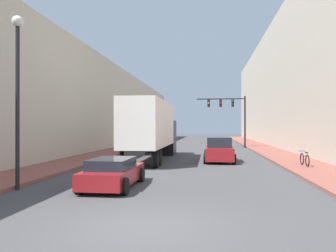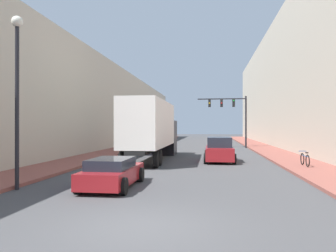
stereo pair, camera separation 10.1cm
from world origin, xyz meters
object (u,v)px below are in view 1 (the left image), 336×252
(traffic_signal_gantry, at_px, (232,111))
(semi_truck, at_px, (152,128))
(suv_car, at_px, (219,150))
(parked_bicycle, at_px, (305,159))
(street_lamp, at_px, (18,78))
(sedan_car, at_px, (113,173))

(traffic_signal_gantry, bearing_deg, semi_truck, -114.27)
(semi_truck, relative_size, suv_car, 2.66)
(parked_bicycle, bearing_deg, street_lamp, -147.49)
(street_lamp, xyz_separation_m, parked_bicycle, (13.11, 8.35, -3.86))
(suv_car, relative_size, street_lamp, 0.65)
(traffic_signal_gantry, xyz_separation_m, street_lamp, (-10.10, -27.23, 0.06))
(semi_truck, bearing_deg, suv_car, -6.86)
(sedan_car, distance_m, parked_bicycle, 12.04)
(parked_bicycle, bearing_deg, sedan_car, -142.62)
(sedan_car, height_order, suv_car, suv_car)
(sedan_car, xyz_separation_m, parked_bicycle, (9.56, 7.31, -0.06))
(sedan_car, distance_m, traffic_signal_gantry, 27.25)
(semi_truck, relative_size, street_lamp, 1.74)
(sedan_car, bearing_deg, street_lamp, -163.55)
(semi_truck, bearing_deg, traffic_signal_gantry, 65.73)
(semi_truck, height_order, traffic_signal_gantry, traffic_signal_gantry)
(semi_truck, bearing_deg, sedan_car, -88.45)
(suv_car, bearing_deg, traffic_signal_gantry, 82.97)
(semi_truck, height_order, parked_bicycle, semi_truck)
(suv_car, relative_size, traffic_signal_gantry, 0.74)
(suv_car, bearing_deg, parked_bicycle, -32.00)
(parked_bicycle, bearing_deg, semi_truck, 159.49)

